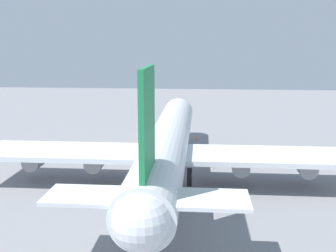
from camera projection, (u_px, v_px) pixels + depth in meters
The scene contains 4 objects.
ground_plane at pixel (168, 179), 62.25m from camera, with size 241.47×241.47×0.00m, color gray.
cargo_airplane at pixel (168, 144), 60.87m from camera, with size 60.37×53.56×18.35m.
fuel_truck at pixel (317, 156), 70.77m from camera, with size 4.81×4.21×2.36m.
safety_cone_nose at pixel (196, 137), 88.39m from camera, with size 0.40×0.40×0.57m, color orange.
Camera 1 is at (-59.12, -4.85, 20.54)m, focal length 43.77 mm.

